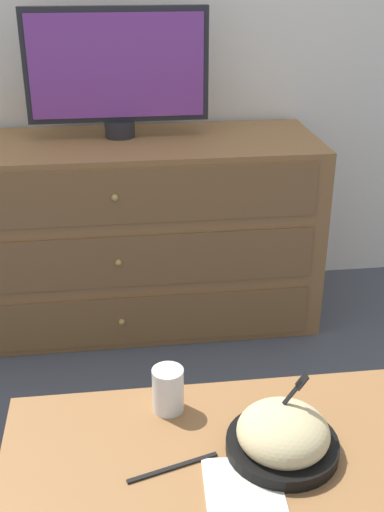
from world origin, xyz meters
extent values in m
plane|color=#474C56|center=(0.00, 0.00, 0.00)|extent=(12.00, 12.00, 0.00)
cube|color=olive|center=(0.06, -0.29, 0.37)|extent=(1.54, 0.51, 0.74)
cube|color=brown|center=(0.06, -0.55, 0.12)|extent=(1.42, 0.01, 0.20)
sphere|color=tan|center=(0.06, -0.55, 0.12)|extent=(0.02, 0.02, 0.02)
cube|color=brown|center=(0.06, -0.55, 0.37)|extent=(1.42, 0.01, 0.20)
sphere|color=tan|center=(0.06, -0.55, 0.37)|extent=(0.02, 0.02, 0.02)
cube|color=brown|center=(0.06, -0.55, 0.61)|extent=(1.42, 0.01, 0.20)
sphere|color=tan|center=(0.06, -0.55, 0.61)|extent=(0.02, 0.02, 0.02)
cylinder|color=#232328|center=(0.09, -0.22, 0.77)|extent=(0.11, 0.11, 0.06)
cube|color=#232328|center=(0.09, -0.22, 1.00)|extent=(0.66, 0.04, 0.40)
cube|color=#7A3893|center=(0.09, -0.24, 1.00)|extent=(0.62, 0.01, 0.36)
cube|color=#9E6B3D|center=(0.26, -1.58, 0.40)|extent=(0.95, 0.48, 0.02)
cylinder|color=brown|center=(-0.17, -1.38, 0.19)|extent=(0.04, 0.04, 0.39)
cylinder|color=brown|center=(0.70, -1.38, 0.19)|extent=(0.04, 0.04, 0.39)
cylinder|color=black|center=(0.38, -1.60, 0.42)|extent=(0.24, 0.24, 0.03)
ellipsoid|color=beige|center=(0.38, -1.60, 0.46)|extent=(0.20, 0.20, 0.10)
cube|color=black|center=(0.38, -1.57, 0.50)|extent=(0.09, 0.01, 0.13)
cube|color=black|center=(0.42, -1.57, 0.56)|extent=(0.02, 0.02, 0.03)
cylinder|color=white|center=(0.16, -1.43, 0.44)|extent=(0.07, 0.07, 0.07)
cylinder|color=white|center=(0.16, -1.43, 0.46)|extent=(0.07, 0.07, 0.11)
cube|color=silver|center=(0.28, -1.68, 0.41)|extent=(0.16, 0.16, 0.00)
cube|color=black|center=(0.15, -1.62, 0.41)|extent=(0.19, 0.07, 0.01)
camera|label=1|loc=(0.06, -2.62, 1.37)|focal=45.00mm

